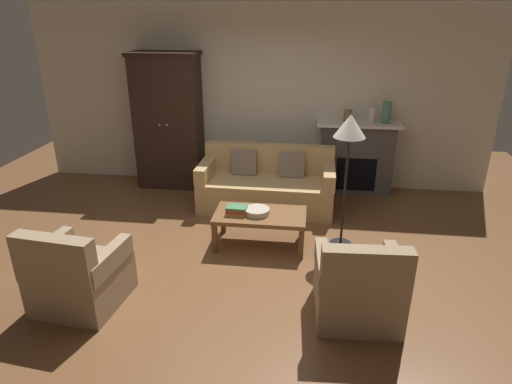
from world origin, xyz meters
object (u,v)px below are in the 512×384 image
Objects in this scene: coffee_table at (260,217)px; armchair_near_right at (358,289)px; armoire at (169,121)px; floor_lamp at (350,134)px; mantel_vase_bronze at (348,116)px; mantel_vase_jade at (387,113)px; couch at (267,186)px; book_stack at (237,210)px; armchair_near_left at (78,277)px; mantel_vase_cream at (372,115)px; fruit_bowl at (257,211)px; fireplace at (356,157)px.

coffee_table is 1.25× the size of armchair_near_right.
armoire reaches higher than floor_lamp.
mantel_vase_jade is (0.56, 0.00, 0.07)m from mantel_vase_bronze.
couch reaches higher than coffee_table.
couch is at bearing 92.02° from coffee_table.
book_stack is 1.91m from armchair_near_left.
armoire is 1.92× the size of coffee_table.
floor_lamp is at bearing 30.77° from armchair_near_left.
armchair_near_right is (2.66, 0.15, 0.00)m from armchair_near_left.
mantel_vase_cream is (0.36, 0.00, 0.02)m from mantel_vase_bronze.
mantel_vase_bronze is 0.21× the size of armchair_near_left.
couch is 7.54× the size of book_stack.
mantel_vase_cream is at bearing 52.66° from coffee_table.
mantel_vase_jade is at bearing 0.00° from mantel_vase_cream.
book_stack is at bearing -53.61° from armoire.
armchair_near_right is at bearing -42.37° from book_stack.
fruit_bowl is at bearing -127.73° from mantel_vase_cream.
floor_lamp is (1.03, -1.04, 1.09)m from couch.
fireplace is 2.32m from coffee_table.
book_stack is at bearing -169.81° from coffee_table.
floor_lamp reaches higher than fruit_bowl.
mantel_vase_cream is at bearing 52.27° from fruit_bowl.
armoire reaches higher than mantel_vase_bronze.
book_stack is 2.72m from mantel_vase_cream.
couch is at bearing -156.23° from mantel_vase_jade.
armchair_near_left is (-1.56, -1.40, -0.14)m from fruit_bowl.
book_stack is at bearing -101.15° from couch.
fruit_bowl is 2.56m from mantel_vase_cream.
fireplace reaches higher than armchair_near_left.
mantel_vase_cream is (1.49, 0.75, 0.92)m from couch.
couch is (1.64, -0.69, -0.74)m from armoire.
floor_lamp reaches higher than armchair_near_right.
armchair_near_left reaches higher than book_stack.
armchair_near_left is at bearing -88.61° from armoire.
armchair_near_right is (1.10, -1.25, -0.14)m from fruit_bowl.
armchair_near_left is at bearing -149.23° from floor_lamp.
couch is at bearing -149.83° from fireplace.
coffee_table is (-1.27, -1.92, -0.20)m from fireplace.
mantel_vase_jade is at bearing 69.58° from floor_lamp.
couch is 10.52× the size of mantel_vase_bronze.
mantel_vase_jade reaches higher than mantel_vase_bronze.
fruit_bowl is (0.00, -1.18, 0.14)m from couch.
armchair_near_left is (-3.05, -3.33, -0.92)m from mantel_vase_cream.
floor_lamp reaches higher than fireplace.
mantel_vase_cream is 1.85m from floor_lamp.
mantel_vase_cream reaches higher than armchair_near_right.
armchair_near_left is at bearing -130.65° from fireplace.
coffee_table is at bearing -173.16° from floor_lamp.
mantel_vase_jade is at bearing 79.49° from armchair_near_right.
mantel_vase_cream is (3.13, 0.06, 0.18)m from armoire.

